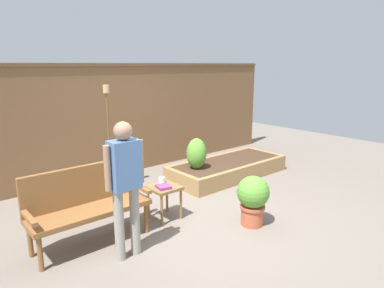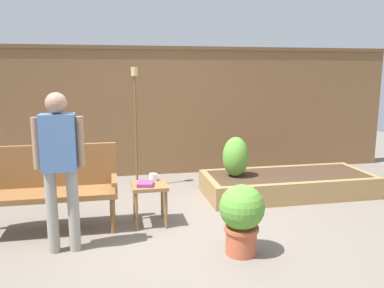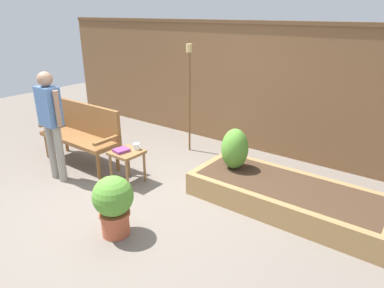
{
  "view_description": "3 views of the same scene",
  "coord_description": "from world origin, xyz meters",
  "views": [
    {
      "loc": [
        -2.96,
        -3.32,
        2.14
      ],
      "look_at": [
        0.5,
        0.74,
        0.89
      ],
      "focal_mm": 31.79,
      "sensor_mm": 36.0,
      "label": 1
    },
    {
      "loc": [
        -0.74,
        -3.99,
        1.75
      ],
      "look_at": [
        0.28,
        1.02,
        0.8
      ],
      "focal_mm": 36.65,
      "sensor_mm": 36.0,
      "label": 2
    },
    {
      "loc": [
        3.03,
        -2.64,
        2.3
      ],
      "look_at": [
        0.37,
        0.89,
        0.59
      ],
      "focal_mm": 32.22,
      "sensor_mm": 36.0,
      "label": 3
    }
  ],
  "objects": [
    {
      "name": "garden_bench",
      "position": [
        -1.44,
        0.43,
        0.54
      ],
      "size": [
        1.44,
        0.48,
        0.94
      ],
      "color": "brown",
      "rests_on": "ground_plane"
    },
    {
      "name": "fence_back",
      "position": [
        0.0,
        2.6,
        1.09
      ],
      "size": [
        8.4,
        0.14,
        2.16
      ],
      "color": "brown",
      "rests_on": "ground_plane"
    },
    {
      "name": "shrub_near_bench",
      "position": [
        0.92,
        1.11,
        0.58
      ],
      "size": [
        0.36,
        0.36,
        0.56
      ],
      "color": "brown",
      "rests_on": "raised_planter_bed"
    },
    {
      "name": "person_by_bench",
      "position": [
        -1.25,
        -0.19,
        0.93
      ],
      "size": [
        0.47,
        0.2,
        1.56
      ],
      "color": "gray",
      "rests_on": "ground_plane"
    },
    {
      "name": "side_table",
      "position": [
        -0.36,
        0.34,
        0.4
      ],
      "size": [
        0.4,
        0.4,
        0.48
      ],
      "color": "olive",
      "rests_on": "ground_plane"
    },
    {
      "name": "tiki_torch",
      "position": [
        -0.41,
        1.84,
        1.23
      ],
      "size": [
        0.1,
        0.1,
        1.81
      ],
      "color": "brown",
      "rests_on": "ground_plane"
    },
    {
      "name": "book_on_table",
      "position": [
        -0.41,
        0.28,
        0.5
      ],
      "size": [
        0.21,
        0.22,
        0.04
      ],
      "primitive_type": "cube",
      "rotation": [
        0.0,
        0.0,
        -0.19
      ],
      "color": "#7F3875",
      "rests_on": "side_table"
    },
    {
      "name": "cup_on_table",
      "position": [
        -0.3,
        0.47,
        0.52
      ],
      "size": [
        0.13,
        0.09,
        0.09
      ],
      "color": "white",
      "rests_on": "side_table"
    },
    {
      "name": "potted_boxwood",
      "position": [
        0.44,
        -0.6,
        0.39
      ],
      "size": [
        0.44,
        0.44,
        0.69
      ],
      "color": "#B75638",
      "rests_on": "ground_plane"
    },
    {
      "name": "raised_planter_bed",
      "position": [
        1.7,
        1.07,
        0.15
      ],
      "size": [
        2.4,
        1.0,
        0.3
      ],
      "color": "#997547",
      "rests_on": "ground_plane"
    },
    {
      "name": "ground_plane",
      "position": [
        0.0,
        0.0,
        0.0
      ],
      "size": [
        14.0,
        14.0,
        0.0
      ],
      "primitive_type": "plane",
      "color": "#70665B"
    }
  ]
}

